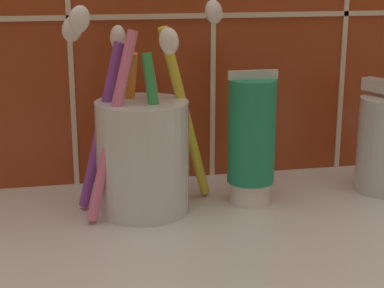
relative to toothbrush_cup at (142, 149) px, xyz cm
name	(u,v)px	position (x,y,z in cm)	size (l,w,h in cm)	color
sink_counter	(237,242)	(6.96, -6.29, -6.67)	(56.04, 30.54, 2.00)	silver
toothbrush_cup	(142,149)	(0.00, 0.00, 0.00)	(14.57, 9.02, 18.58)	silver
toothpaste_tube	(251,139)	(9.95, -0.09, 0.41)	(4.53, 4.32, 12.37)	white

